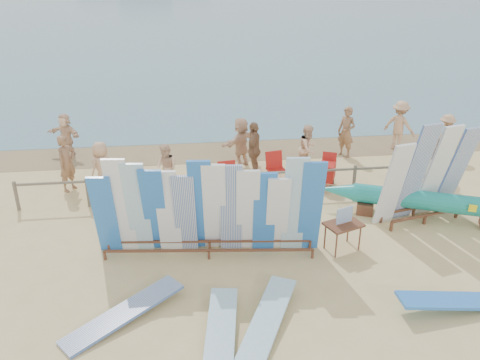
{
  "coord_description": "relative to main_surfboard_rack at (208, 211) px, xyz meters",
  "views": [
    {
      "loc": [
        -1.15,
        -10.71,
        6.88
      ],
      "look_at": [
        0.34,
        2.01,
        1.07
      ],
      "focal_mm": 38.0,
      "sensor_mm": 36.0,
      "label": 1
    }
  ],
  "objects": [
    {
      "name": "outrigger_canoe",
      "position": [
        6.1,
        1.07,
        -0.66
      ],
      "size": [
        5.79,
        2.8,
        0.86
      ],
      "rotation": [
        0.0,
        0.0,
        -0.39
      ],
      "color": "brown",
      "rests_on": "ground"
    },
    {
      "name": "beachgoer_extra_0",
      "position": [
        8.87,
        5.59,
        -0.42
      ],
      "size": [
        1.08,
        0.93,
        1.58
      ],
      "primitive_type": "imported",
      "rotation": [
        0.0,
        0.0,
        3.76
      ],
      "color": "tan",
      "rests_on": "ground"
    },
    {
      "name": "beachgoer_4",
      "position": [
        1.76,
        4.62,
        -0.27
      ],
      "size": [
        0.83,
        1.2,
        1.88
      ],
      "primitive_type": "imported",
      "rotation": [
        0.0,
        0.0,
        4.36
      ],
      "color": "#8C6042",
      "rests_on": "ground"
    },
    {
      "name": "beachgoer_11",
      "position": [
        -4.75,
        7.36,
        -0.43
      ],
      "size": [
        1.47,
        1.16,
        1.56
      ],
      "primitive_type": "imported",
      "rotation": [
        0.0,
        0.0,
        5.72
      ],
      "color": "beige",
      "rests_on": "ground"
    },
    {
      "name": "vendor_table",
      "position": [
        3.32,
        -0.15,
        -0.82
      ],
      "size": [
        1.05,
        0.9,
        1.17
      ],
      "rotation": [
        0.0,
        0.0,
        0.37
      ],
      "color": "brown",
      "rests_on": "ground"
    },
    {
      "name": "beachgoer_0",
      "position": [
        -3.03,
        3.97,
        -0.39
      ],
      "size": [
        0.82,
        0.85,
        1.64
      ],
      "primitive_type": "imported",
      "rotation": [
        0.0,
        0.0,
        3.98
      ],
      "color": "tan",
      "rests_on": "ground"
    },
    {
      "name": "side_surfboard_rack",
      "position": [
        5.93,
        1.07,
        0.13
      ],
      "size": [
        2.72,
        1.34,
        2.97
      ],
      "rotation": [
        0.0,
        0.0,
        0.24
      ],
      "color": "brown",
      "rests_on": "ground"
    },
    {
      "name": "fence",
      "position": [
        0.65,
        2.99,
        -0.58
      ],
      "size": [
        12.08,
        0.08,
        0.9
      ],
      "color": "#6B6050",
      "rests_on": "ground"
    },
    {
      "name": "beachgoer_9",
      "position": [
        7.52,
        6.54,
        -0.29
      ],
      "size": [
        1.17,
        1.21,
        1.85
      ],
      "primitive_type": "imported",
      "rotation": [
        0.0,
        0.0,
        2.32
      ],
      "color": "tan",
      "rests_on": "ground"
    },
    {
      "name": "ground",
      "position": [
        0.65,
        -0.01,
        -1.21
      ],
      "size": [
        160.0,
        160.0,
        0.0
      ],
      "primitive_type": "plane",
      "color": "#DCC07F",
      "rests_on": "ground"
    },
    {
      "name": "wet_sand_strip",
      "position": [
        0.65,
        7.19,
        -1.21
      ],
      "size": [
        40.0,
        2.6,
        0.01
      ],
      "primitive_type": "cube",
      "color": "olive",
      "rests_on": "ground"
    },
    {
      "name": "main_surfboard_rack",
      "position": [
        0.0,
        0.0,
        0.0
      ],
      "size": [
        5.48,
        1.16,
        2.68
      ],
      "rotation": [
        0.0,
        0.0,
        -0.1
      ],
      "color": "brown",
      "rests_on": "ground"
    },
    {
      "name": "flat_board_b",
      "position": [
        0.96,
        -2.82,
        -1.21
      ],
      "size": [
        1.69,
        2.67,
        0.3
      ],
      "primitive_type": "cube",
      "rotation": [
        0.09,
        0.0,
        -0.46
      ],
      "color": "#89BFDC",
      "rests_on": "ground"
    },
    {
      "name": "beachgoer_10",
      "position": [
        7.46,
        3.8,
        -0.34
      ],
      "size": [
        1.02,
        0.45,
        1.74
      ],
      "primitive_type": "imported",
      "rotation": [
        0.0,
        0.0,
        6.28
      ],
      "color": "#8C6042",
      "rests_on": "ground"
    },
    {
      "name": "beachgoer_2",
      "position": [
        -1.08,
        3.78,
        -0.45
      ],
      "size": [
        0.74,
        0.81,
        1.53
      ],
      "primitive_type": "imported",
      "rotation": [
        0.0,
        0.0,
        5.37
      ],
      "color": "beige",
      "rests_on": "ground"
    },
    {
      "name": "beachgoer_5",
      "position": [
        1.43,
        5.52,
        -0.34
      ],
      "size": [
        1.48,
        1.55,
        1.75
      ],
      "primitive_type": "imported",
      "rotation": [
        0.0,
        0.0,
        3.97
      ],
      "color": "beige",
      "rests_on": "ground"
    },
    {
      "name": "flat_board_e",
      "position": [
        -1.89,
        -2.22,
        -1.21
      ],
      "size": [
        2.47,
        2.1,
        0.29
      ],
      "primitive_type": "cube",
      "rotation": [
        0.08,
        0.0,
        -0.91
      ],
      "color": "silver",
      "rests_on": "ground"
    },
    {
      "name": "flat_board_d",
      "position": [
        5.06,
        -2.71,
        -1.21
      ],
      "size": [
        2.7,
        0.62,
        0.41
      ],
      "primitive_type": "cube",
      "rotation": [
        0.13,
        0.0,
        1.59
      ],
      "color": "blue",
      "rests_on": "ground"
    },
    {
      "name": "beachgoer_1",
      "position": [
        -4.11,
        4.23,
        -0.32
      ],
      "size": [
        0.65,
        0.74,
        1.79
      ],
      "primitive_type": "imported",
      "rotation": [
        0.0,
        0.0,
        1.01
      ],
      "color": "#8C6042",
      "rests_on": "ground"
    },
    {
      "name": "beach_chair_right",
      "position": [
        2.45,
        4.29,
        -0.95
      ],
      "size": [
        0.67,
        0.68,
        0.9
      ],
      "rotation": [
        0.0,
        0.0,
        0.19
      ],
      "color": "#B11812",
      "rests_on": "ground"
    },
    {
      "name": "stroller",
      "position": [
        3.95,
        3.52,
        -0.79
      ],
      "size": [
        0.79,
        0.92,
        1.06
      ],
      "rotation": [
        0.0,
        0.0,
        -0.4
      ],
      "color": "#B11812",
      "rests_on": "ground"
    },
    {
      "name": "beachgoer_7",
      "position": [
        5.31,
        6.01,
        -0.29
      ],
      "size": [
        0.71,
        0.76,
        1.85
      ],
      "primitive_type": "imported",
      "rotation": [
        0.0,
        0.0,
        5.4
      ],
      "color": "#8C6042",
      "rests_on": "ground"
    },
    {
      "name": "beach_chair_left",
      "position": [
        0.82,
        3.62,
        -0.95
      ],
      "size": [
        0.64,
        0.66,
        0.9
      ],
      "rotation": [
        0.0,
        0.0,
        0.13
      ],
      "color": "#B11812",
      "rests_on": "ground"
    },
    {
      "name": "flat_board_a",
      "position": [
        0.01,
        -3.11,
        -1.21
      ],
      "size": [
        0.95,
        2.75,
        0.26
      ],
      "primitive_type": "cube",
      "rotation": [
        0.07,
        0.0,
        -0.15
      ],
      "color": "#89BFDC",
      "rests_on": "ground"
    },
    {
      "name": "beachgoer_8",
      "position": [
        3.62,
        4.8,
        -0.39
      ],
      "size": [
        0.84,
        0.84,
        1.65
      ],
      "primitive_type": "imported",
      "rotation": [
        0.0,
        0.0,
        0.79
      ],
      "color": "beige",
      "rests_on": "ground"
    }
  ]
}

